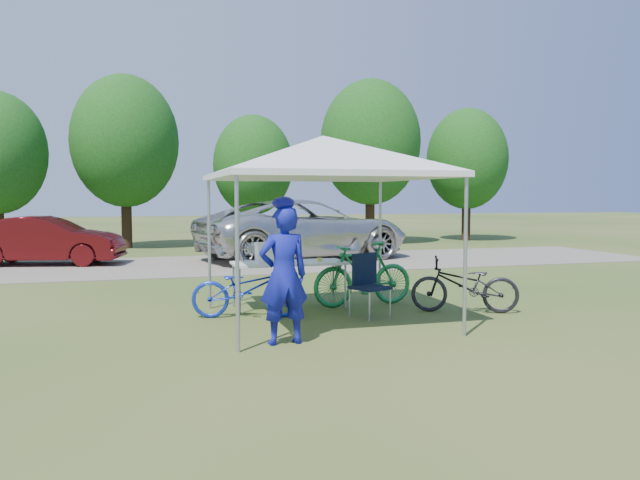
{
  "coord_description": "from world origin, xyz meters",
  "views": [
    {
      "loc": [
        -2.61,
        -8.77,
        1.86
      ],
      "look_at": [
        0.54,
        2.0,
        1.06
      ],
      "focal_mm": 35.0,
      "sensor_mm": 36.0,
      "label": 1
    }
  ],
  "objects_px": {
    "bike_dark": "(465,285)",
    "sedan": "(47,241)",
    "minivan": "(304,229)",
    "cooler": "(269,252)",
    "folding_table": "(289,264)",
    "cyclist": "(284,275)",
    "bike_blue": "(247,289)",
    "bike_green": "(363,274)",
    "folding_chair": "(367,279)"
  },
  "relations": [
    {
      "from": "bike_dark",
      "to": "sedan",
      "type": "distance_m",
      "value": 11.73
    },
    {
      "from": "minivan",
      "to": "sedan",
      "type": "bearing_deg",
      "value": 73.01
    },
    {
      "from": "cooler",
      "to": "minivan",
      "type": "distance_m",
      "value": 7.87
    },
    {
      "from": "folding_table",
      "to": "minivan",
      "type": "distance_m",
      "value": 7.77
    },
    {
      "from": "cooler",
      "to": "cyclist",
      "type": "height_order",
      "value": "cyclist"
    },
    {
      "from": "bike_blue",
      "to": "sedan",
      "type": "height_order",
      "value": "sedan"
    },
    {
      "from": "cooler",
      "to": "bike_blue",
      "type": "bearing_deg",
      "value": -126.47
    },
    {
      "from": "cyclist",
      "to": "bike_green",
      "type": "bearing_deg",
      "value": -134.56
    },
    {
      "from": "bike_blue",
      "to": "minivan",
      "type": "xyz_separation_m",
      "value": [
        3.05,
        8.1,
        0.45
      ]
    },
    {
      "from": "bike_dark",
      "to": "cooler",
      "type": "bearing_deg",
      "value": -89.87
    },
    {
      "from": "cooler",
      "to": "sedan",
      "type": "relative_size",
      "value": 0.12
    },
    {
      "from": "cyclist",
      "to": "sedan",
      "type": "xyz_separation_m",
      "value": [
        -4.08,
        10.41,
        -0.2
      ]
    },
    {
      "from": "sedan",
      "to": "bike_green",
      "type": "bearing_deg",
      "value": -131.45
    },
    {
      "from": "folding_chair",
      "to": "cooler",
      "type": "height_order",
      "value": "cooler"
    },
    {
      "from": "folding_chair",
      "to": "bike_green",
      "type": "relative_size",
      "value": 0.54
    },
    {
      "from": "bike_green",
      "to": "sedan",
      "type": "distance_m",
      "value": 10.1
    },
    {
      "from": "cooler",
      "to": "sedan",
      "type": "height_order",
      "value": "sedan"
    },
    {
      "from": "cyclist",
      "to": "bike_dark",
      "type": "relative_size",
      "value": 1.03
    },
    {
      "from": "bike_dark",
      "to": "minivan",
      "type": "bearing_deg",
      "value": -154.56
    },
    {
      "from": "folding_table",
      "to": "minivan",
      "type": "xyz_separation_m",
      "value": [
        2.24,
        7.44,
        0.16
      ]
    },
    {
      "from": "bike_green",
      "to": "folding_table",
      "type": "bearing_deg",
      "value": -105.51
    },
    {
      "from": "sedan",
      "to": "folding_chair",
      "type": "bearing_deg",
      "value": -135.23
    },
    {
      "from": "folding_table",
      "to": "bike_blue",
      "type": "bearing_deg",
      "value": -141.18
    },
    {
      "from": "minivan",
      "to": "folding_chair",
      "type": "bearing_deg",
      "value": 158.69
    },
    {
      "from": "cooler",
      "to": "bike_blue",
      "type": "distance_m",
      "value": 0.95
    },
    {
      "from": "bike_green",
      "to": "minivan",
      "type": "relative_size",
      "value": 0.29
    },
    {
      "from": "folding_table",
      "to": "sedan",
      "type": "xyz_separation_m",
      "value": [
        -4.74,
        7.93,
        -0.06
      ]
    },
    {
      "from": "bike_dark",
      "to": "folding_chair",
      "type": "bearing_deg",
      "value": -72.88
    },
    {
      "from": "folding_table",
      "to": "bike_green",
      "type": "height_order",
      "value": "bike_green"
    },
    {
      "from": "folding_chair",
      "to": "cooler",
      "type": "distance_m",
      "value": 1.73
    },
    {
      "from": "minivan",
      "to": "folding_table",
      "type": "bearing_deg",
      "value": 150.33
    },
    {
      "from": "sedan",
      "to": "bike_dark",
      "type": "bearing_deg",
      "value": -129.1
    },
    {
      "from": "cooler",
      "to": "minivan",
      "type": "relative_size",
      "value": 0.07
    },
    {
      "from": "folding_table",
      "to": "cooler",
      "type": "height_order",
      "value": "cooler"
    },
    {
      "from": "folding_table",
      "to": "minivan",
      "type": "relative_size",
      "value": 0.3
    },
    {
      "from": "cooler",
      "to": "bike_dark",
      "type": "xyz_separation_m",
      "value": [
        2.91,
        -1.24,
        -0.49
      ]
    },
    {
      "from": "cooler",
      "to": "sedan",
      "type": "distance_m",
      "value": 9.08
    },
    {
      "from": "cyclist",
      "to": "bike_green",
      "type": "distance_m",
      "value": 2.96
    },
    {
      "from": "bike_blue",
      "to": "cyclist",
      "type": "bearing_deg",
      "value": -162.15
    },
    {
      "from": "bike_blue",
      "to": "minivan",
      "type": "distance_m",
      "value": 8.66
    },
    {
      "from": "bike_blue",
      "to": "minivan",
      "type": "relative_size",
      "value": 0.27
    },
    {
      "from": "folding_chair",
      "to": "sedan",
      "type": "bearing_deg",
      "value": 99.37
    },
    {
      "from": "folding_table",
      "to": "minivan",
      "type": "height_order",
      "value": "minivan"
    },
    {
      "from": "sedan",
      "to": "bike_blue",
      "type": "bearing_deg",
      "value": -143.15
    },
    {
      "from": "bike_blue",
      "to": "cooler",
      "type": "bearing_deg",
      "value": -23.61
    },
    {
      "from": "cooler",
      "to": "bike_blue",
      "type": "xyz_separation_m",
      "value": [
        -0.49,
        -0.66,
        -0.49
      ]
    },
    {
      "from": "cyclist",
      "to": "bike_blue",
      "type": "bearing_deg",
      "value": -89.63
    },
    {
      "from": "sedan",
      "to": "minivan",
      "type": "bearing_deg",
      "value": -81.73
    },
    {
      "from": "folding_chair",
      "to": "minivan",
      "type": "bearing_deg",
      "value": 58.55
    },
    {
      "from": "folding_chair",
      "to": "bike_dark",
      "type": "relative_size",
      "value": 0.57
    }
  ]
}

